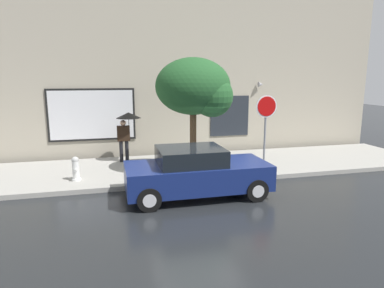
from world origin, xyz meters
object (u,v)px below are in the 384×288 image
at_px(stop_sign, 266,118).
at_px(pedestrian_with_umbrella, 127,123).
at_px(street_tree, 197,89).
at_px(parked_car, 196,173).
at_px(fire_hydrant, 76,169).

bearing_deg(stop_sign, pedestrian_with_umbrella, 149.09).
relative_size(pedestrian_with_umbrella, street_tree, 0.49).
height_order(parked_car, stop_sign, stop_sign).
xyz_separation_m(parked_car, pedestrian_with_umbrella, (-1.70, 4.10, 0.96)).
distance_m(parked_car, street_tree, 3.04).
xyz_separation_m(parked_car, fire_hydrant, (-3.47, 1.95, -0.18)).
relative_size(street_tree, stop_sign, 1.46).
xyz_separation_m(parked_car, street_tree, (0.52, 1.88, 2.32)).
bearing_deg(street_tree, fire_hydrant, 178.99).
distance_m(fire_hydrant, stop_sign, 6.49).
xyz_separation_m(fire_hydrant, street_tree, (3.99, -0.07, 2.50)).
bearing_deg(parked_car, stop_sign, 26.36).
bearing_deg(pedestrian_with_umbrella, stop_sign, -30.91).
bearing_deg(fire_hydrant, stop_sign, -5.07).
bearing_deg(parked_car, pedestrian_with_umbrella, 112.50).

